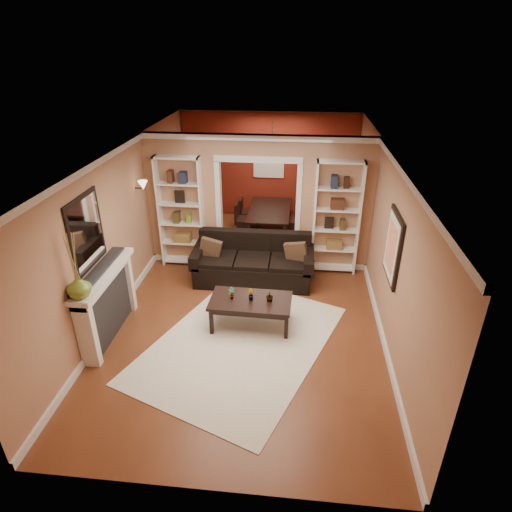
# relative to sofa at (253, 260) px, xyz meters

# --- Properties ---
(floor) EXTENTS (8.00, 8.00, 0.00)m
(floor) POSITION_rel_sofa_xyz_m (0.02, -0.45, -0.46)
(floor) COLOR brown
(floor) RESTS_ON ground
(ceiling) EXTENTS (8.00, 8.00, 0.00)m
(ceiling) POSITION_rel_sofa_xyz_m (0.02, -0.45, 2.24)
(ceiling) COLOR white
(ceiling) RESTS_ON ground
(wall_back) EXTENTS (8.00, 0.00, 8.00)m
(wall_back) POSITION_rel_sofa_xyz_m (0.02, 3.55, 0.89)
(wall_back) COLOR tan
(wall_back) RESTS_ON ground
(wall_front) EXTENTS (8.00, 0.00, 8.00)m
(wall_front) POSITION_rel_sofa_xyz_m (0.02, -4.45, 0.89)
(wall_front) COLOR tan
(wall_front) RESTS_ON ground
(wall_left) EXTENTS (0.00, 8.00, 8.00)m
(wall_left) POSITION_rel_sofa_xyz_m (-2.23, -0.45, 0.89)
(wall_left) COLOR tan
(wall_left) RESTS_ON ground
(wall_right) EXTENTS (0.00, 8.00, 8.00)m
(wall_right) POSITION_rel_sofa_xyz_m (2.27, -0.45, 0.89)
(wall_right) COLOR tan
(wall_right) RESTS_ON ground
(partition_wall) EXTENTS (4.50, 0.15, 2.70)m
(partition_wall) POSITION_rel_sofa_xyz_m (0.02, 0.75, 0.89)
(partition_wall) COLOR tan
(partition_wall) RESTS_ON floor
(red_back_panel) EXTENTS (4.44, 0.04, 2.64)m
(red_back_panel) POSITION_rel_sofa_xyz_m (0.02, 3.52, 0.86)
(red_back_panel) COLOR maroon
(red_back_panel) RESTS_ON floor
(dining_window) EXTENTS (0.78, 0.03, 0.98)m
(dining_window) POSITION_rel_sofa_xyz_m (0.02, 3.48, 1.09)
(dining_window) COLOR #8CA5CC
(dining_window) RESTS_ON wall_back
(area_rug) EXTENTS (3.47, 4.00, 0.01)m
(area_rug) POSITION_rel_sofa_xyz_m (0.01, -1.97, -0.45)
(area_rug) COLOR silver
(area_rug) RESTS_ON floor
(sofa) EXTENTS (2.33, 1.01, 0.91)m
(sofa) POSITION_rel_sofa_xyz_m (0.00, 0.00, 0.00)
(sofa) COLOR black
(sofa) RESTS_ON floor
(pillow_left) EXTENTS (0.42, 0.15, 0.41)m
(pillow_left) POSITION_rel_sofa_xyz_m (-0.83, -0.02, 0.19)
(pillow_left) COLOR brown
(pillow_left) RESTS_ON sofa
(pillow_right) EXTENTS (0.43, 0.21, 0.41)m
(pillow_right) POSITION_rel_sofa_xyz_m (0.83, -0.02, 0.20)
(pillow_right) COLOR brown
(pillow_right) RESTS_ON sofa
(coffee_table) EXTENTS (1.35, 0.76, 0.50)m
(coffee_table) POSITION_rel_sofa_xyz_m (0.12, -1.48, -0.20)
(coffee_table) COLOR black
(coffee_table) RESTS_ON floor
(plant_left) EXTENTS (0.13, 0.12, 0.21)m
(plant_left) POSITION_rel_sofa_xyz_m (-0.19, -1.48, 0.15)
(plant_left) COLOR #336626
(plant_left) RESTS_ON coffee_table
(plant_center) EXTENTS (0.14, 0.14, 0.20)m
(plant_center) POSITION_rel_sofa_xyz_m (0.12, -1.48, 0.14)
(plant_center) COLOR #336626
(plant_center) RESTS_ON coffee_table
(plant_right) EXTENTS (0.16, 0.16, 0.20)m
(plant_right) POSITION_rel_sofa_xyz_m (0.43, -1.48, 0.15)
(plant_right) COLOR #336626
(plant_right) RESTS_ON coffee_table
(bookshelf_left) EXTENTS (0.90, 0.30, 2.30)m
(bookshelf_left) POSITION_rel_sofa_xyz_m (-1.53, 0.58, 0.69)
(bookshelf_left) COLOR white
(bookshelf_left) RESTS_ON floor
(bookshelf_right) EXTENTS (0.90, 0.30, 2.30)m
(bookshelf_right) POSITION_rel_sofa_xyz_m (1.57, 0.58, 0.69)
(bookshelf_right) COLOR white
(bookshelf_right) RESTS_ON floor
(fireplace) EXTENTS (0.32, 1.70, 1.16)m
(fireplace) POSITION_rel_sofa_xyz_m (-2.07, -1.95, 0.12)
(fireplace) COLOR white
(fireplace) RESTS_ON floor
(vase) EXTENTS (0.32, 0.32, 0.33)m
(vase) POSITION_rel_sofa_xyz_m (-2.07, -2.65, 0.87)
(vase) COLOR olive
(vase) RESTS_ON fireplace
(mirror) EXTENTS (0.03, 0.95, 1.10)m
(mirror) POSITION_rel_sofa_xyz_m (-2.21, -1.95, 1.34)
(mirror) COLOR silver
(mirror) RESTS_ON wall_left
(wall_sconce) EXTENTS (0.18, 0.18, 0.22)m
(wall_sconce) POSITION_rel_sofa_xyz_m (-2.13, 0.10, 1.37)
(wall_sconce) COLOR #FFE0A5
(wall_sconce) RESTS_ON wall_left
(framed_art) EXTENTS (0.04, 0.85, 1.05)m
(framed_art) POSITION_rel_sofa_xyz_m (2.23, -1.45, 1.09)
(framed_art) COLOR black
(framed_art) RESTS_ON wall_right
(dining_table) EXTENTS (1.77, 0.98, 0.62)m
(dining_table) POSITION_rel_sofa_xyz_m (0.18, 2.34, -0.15)
(dining_table) COLOR black
(dining_table) RESTS_ON floor
(dining_chair_nw) EXTENTS (0.58, 0.58, 0.89)m
(dining_chair_nw) POSITION_rel_sofa_xyz_m (-0.37, 2.04, -0.01)
(dining_chair_nw) COLOR black
(dining_chair_nw) RESTS_ON floor
(dining_chair_ne) EXTENTS (0.55, 0.55, 0.93)m
(dining_chair_ne) POSITION_rel_sofa_xyz_m (0.73, 2.04, 0.01)
(dining_chair_ne) COLOR black
(dining_chair_ne) RESTS_ON floor
(dining_chair_sw) EXTENTS (0.39, 0.39, 0.78)m
(dining_chair_sw) POSITION_rel_sofa_xyz_m (-0.37, 2.64, -0.06)
(dining_chair_sw) COLOR black
(dining_chair_sw) RESTS_ON floor
(dining_chair_se) EXTENTS (0.45, 0.45, 0.75)m
(dining_chair_se) POSITION_rel_sofa_xyz_m (0.73, 2.64, -0.08)
(dining_chair_se) COLOR black
(dining_chair_se) RESTS_ON floor
(chandelier) EXTENTS (0.50, 0.50, 0.30)m
(chandelier) POSITION_rel_sofa_xyz_m (0.02, 2.25, 1.56)
(chandelier) COLOR #352318
(chandelier) RESTS_ON ceiling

